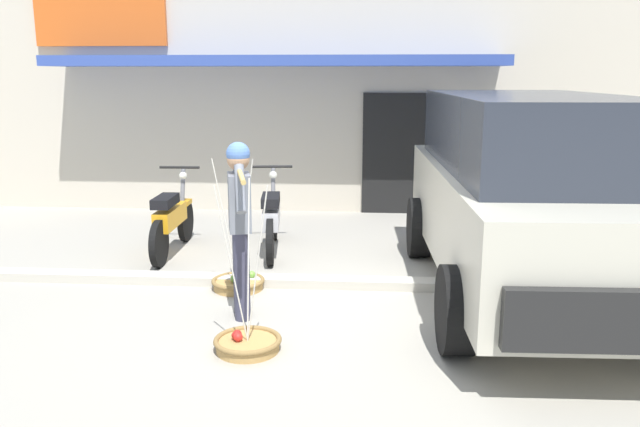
# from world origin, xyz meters

# --- Properties ---
(ground_plane) EXTENTS (90.00, 90.00, 0.00)m
(ground_plane) POSITION_xyz_m (0.00, 0.00, 0.00)
(ground_plane) COLOR #9E998C
(sidewalk_curb) EXTENTS (20.00, 0.24, 0.10)m
(sidewalk_curb) POSITION_xyz_m (0.00, 0.70, 0.05)
(sidewalk_curb) COLOR #BAB4A5
(sidewalk_curb) RESTS_ON ground
(fruit_vendor) EXTENTS (0.44, 1.57, 1.70)m
(fruit_vendor) POSITION_xyz_m (-0.59, -0.23, 0.98)
(fruit_vendor) COLOR #38384C
(fruit_vendor) RESTS_ON ground
(fruit_basket_left_side) EXTENTS (0.58, 0.58, 1.45)m
(fruit_basket_left_side) POSITION_xyz_m (-0.79, 0.55, 0.08)
(fruit_basket_left_side) COLOR #B2894C
(fruit_basket_left_side) RESTS_ON ground
(fruit_basket_right_side) EXTENTS (0.58, 0.58, 1.45)m
(fruit_basket_right_side) POSITION_xyz_m (-0.39, -1.02, 0.08)
(fruit_basket_right_side) COLOR #B2894C
(fruit_basket_right_side) RESTS_ON ground
(motorcycle_nearest_shop) EXTENTS (0.54, 1.82, 1.09)m
(motorcycle_nearest_shop) POSITION_xyz_m (-1.92, 1.87, 0.45)
(motorcycle_nearest_shop) COLOR black
(motorcycle_nearest_shop) RESTS_ON ground
(motorcycle_second_in_row) EXTENTS (0.54, 1.82, 1.09)m
(motorcycle_second_in_row) POSITION_xyz_m (-0.64, 2.04, 0.45)
(motorcycle_second_in_row) COLOR black
(motorcycle_second_in_row) RESTS_ON ground
(parked_truck) EXTENTS (2.26, 4.86, 2.10)m
(parked_truck) POSITION_xyz_m (2.27, 0.61, 1.13)
(parked_truck) COLOR beige
(parked_truck) RESTS_ON ground
(storefront_building) EXTENTS (13.00, 6.00, 4.20)m
(storefront_building) POSITION_xyz_m (-0.89, 7.11, 2.10)
(storefront_building) COLOR beige
(storefront_building) RESTS_ON ground
(wooden_crate) EXTENTS (0.44, 0.36, 0.32)m
(wooden_crate) POSITION_xyz_m (2.19, 2.63, 0.16)
(wooden_crate) COLOR olive
(wooden_crate) RESTS_ON ground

